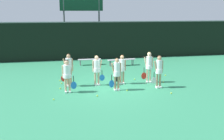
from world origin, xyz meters
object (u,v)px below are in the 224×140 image
(tennis_ball_7, at_px, (61,83))
(tennis_ball_8, at_px, (60,88))
(player_0, at_px, (67,73))
(tennis_ball_9, at_px, (165,75))
(player_5, at_px, (122,67))
(tennis_ball_6, at_px, (54,99))
(player_4, at_px, (97,68))
(tennis_ball_3, at_px, (127,90))
(tennis_ball_0, at_px, (163,82))
(player_6, at_px, (149,65))
(tennis_ball_10, at_px, (97,96))
(bench_far, at_px, (90,60))
(tennis_ball_2, at_px, (113,83))
(tennis_ball_4, at_px, (171,93))
(tennis_ball_1, at_px, (135,79))
(player_1, at_px, (117,72))
(tennis_ball_5, at_px, (60,81))
(scoreboard, at_px, (81,5))
(bench_courtside, at_px, (122,60))
(player_3, at_px, (69,67))
(player_2, at_px, (159,69))

(tennis_ball_7, height_order, tennis_ball_8, same)
(player_0, bearing_deg, tennis_ball_9, 20.70)
(player_5, bearing_deg, tennis_ball_6, -144.45)
(player_4, distance_m, tennis_ball_3, 2.11)
(tennis_ball_3, bearing_deg, tennis_ball_0, 25.11)
(player_6, relative_size, tennis_ball_10, 25.17)
(bench_far, relative_size, tennis_ball_2, 24.46)
(tennis_ball_4, bearing_deg, tennis_ball_1, 108.81)
(tennis_ball_4, relative_size, tennis_ball_7, 1.02)
(player_0, height_order, tennis_ball_9, player_0)
(player_1, xyz_separation_m, tennis_ball_4, (2.47, -1.11, -0.93))
(tennis_ball_3, bearing_deg, tennis_ball_5, 141.86)
(tennis_ball_10, bearing_deg, tennis_ball_2, 59.66)
(bench_far, distance_m, player_5, 5.68)
(tennis_ball_4, xyz_separation_m, tennis_ball_5, (-5.29, 3.48, -0.00))
(player_0, xyz_separation_m, tennis_ball_5, (-0.38, 2.26, -0.95))
(tennis_ball_8, bearing_deg, tennis_ball_7, 85.82)
(tennis_ball_6, bearing_deg, tennis_ball_4, -2.01)
(tennis_ball_0, xyz_separation_m, tennis_ball_6, (-5.99, -1.81, 0.00))
(tennis_ball_1, xyz_separation_m, tennis_ball_10, (-2.58, -2.61, 0.00))
(tennis_ball_1, distance_m, tennis_ball_3, 2.27)
(tennis_ball_8, bearing_deg, tennis_ball_5, 90.29)
(scoreboard, relative_size, tennis_ball_5, 82.96)
(player_6, xyz_separation_m, tennis_ball_9, (1.54, 1.26, -0.99))
(tennis_ball_10, bearing_deg, player_5, 49.24)
(bench_courtside, xyz_separation_m, bench_far, (-2.27, 0.73, -0.03))
(tennis_ball_10, bearing_deg, scoreboard, 88.38)
(player_3, xyz_separation_m, tennis_ball_7, (-0.41, 0.57, -1.00))
(tennis_ball_0, bearing_deg, player_3, 176.58)
(player_2, height_order, tennis_ball_7, player_2)
(bench_courtside, distance_m, player_1, 6.18)
(scoreboard, height_order, bench_far, scoreboard)
(tennis_ball_8, bearing_deg, bench_far, 69.43)
(tennis_ball_0, relative_size, tennis_ball_10, 0.94)
(tennis_ball_5, xyz_separation_m, tennis_ball_7, (0.08, -0.59, 0.00))
(player_6, bearing_deg, player_3, -172.89)
(player_0, relative_size, tennis_ball_6, 24.80)
(bench_courtside, distance_m, tennis_ball_4, 7.09)
(bench_courtside, distance_m, player_0, 7.14)
(scoreboard, height_order, tennis_ball_0, scoreboard)
(player_0, xyz_separation_m, player_1, (2.44, -0.11, -0.02))
(bench_far, xyz_separation_m, tennis_ball_10, (-0.50, -7.44, -0.34))
(scoreboard, relative_size, tennis_ball_0, 88.36)
(tennis_ball_1, bearing_deg, tennis_ball_10, -134.77)
(player_4, bearing_deg, player_0, -158.00)
(player_5, distance_m, tennis_ball_5, 3.69)
(tennis_ball_1, height_order, tennis_ball_4, tennis_ball_4)
(tennis_ball_10, bearing_deg, bench_courtside, 67.53)
(bench_far, distance_m, tennis_ball_9, 6.03)
(bench_courtside, xyz_separation_m, tennis_ball_3, (-1.18, -6.15, -0.38))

